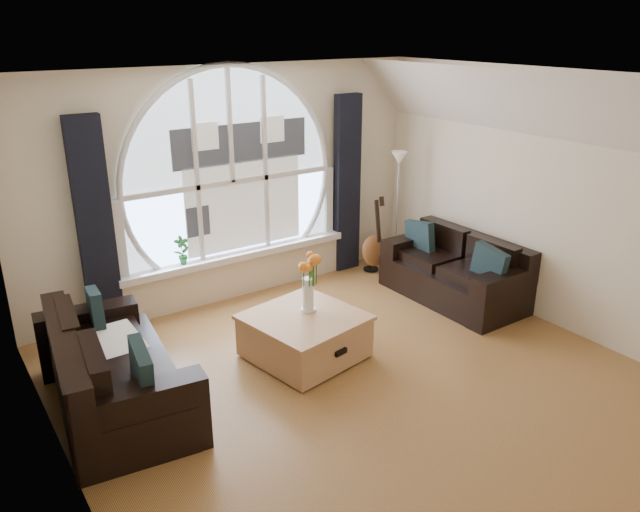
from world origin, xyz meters
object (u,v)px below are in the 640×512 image
Objects in this scene: sofa_right at (454,268)px; sofa_left at (114,366)px; guitar at (375,234)px; potted_plant at (182,250)px; floor_lamp at (397,213)px; vase_flowers at (308,274)px; coffee_chest at (305,334)px.

sofa_left is at bearing 179.17° from sofa_right.
guitar is 2.54m from potted_plant.
sofa_left is 2.01m from potted_plant.
floor_lamp is 4.79× the size of potted_plant.
floor_lamp is at bearing -8.25° from guitar.
floor_lamp reaches higher than sofa_right.
guitar is 3.17× the size of potted_plant.
sofa_right is 2.45× the size of vase_flowers.
vase_flowers reaches higher than potted_plant.
sofa_left is 1.14× the size of floor_lamp.
guitar is (-0.24, 1.19, 0.13)m from sofa_right.
sofa_left is 4.21m from floor_lamp.
vase_flowers reaches higher than sofa_left.
coffee_chest is 0.63× the size of floor_lamp.
vase_flowers is at bearing -177.99° from sofa_right.
sofa_right is 2.18m from vase_flowers.
sofa_right is 2.23m from coffee_chest.
potted_plant is at bearing 57.36° from sofa_left.
coffee_chest is (-2.22, -0.17, -0.15)m from sofa_right.
coffee_chest is at bearing -134.33° from guitar.
sofa_right is 1.17m from floor_lamp.
guitar is at bearing 24.29° from sofa_left.
sofa_right is 1.62× the size of guitar.
floor_lamp is at bearing -9.23° from potted_plant.
coffee_chest is 2.64m from floor_lamp.
floor_lamp is (2.16, 1.19, -0.04)m from vase_flowers.
floor_lamp is 1.51× the size of guitar.
floor_lamp reaches higher than vase_flowers.
sofa_left is 1.81m from coffee_chest.
vase_flowers is at bearing -134.47° from guitar.
guitar is at bearing -8.07° from potted_plant.
floor_lamp is (4.05, 1.08, 0.40)m from sofa_left.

